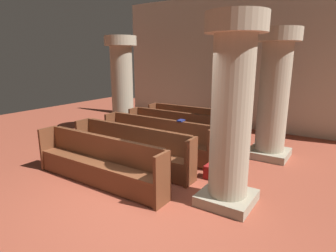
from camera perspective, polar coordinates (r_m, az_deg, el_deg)
ground_plane at (r=5.18m, az=-6.67°, el=-14.35°), size 19.20×19.20×0.00m
back_wall at (r=10.00m, az=16.40°, el=12.23°), size 10.00×0.16×4.50m
pew_row_0 at (r=8.67m, az=5.21°, el=0.82°), size 3.13×0.47×0.93m
pew_row_1 at (r=7.84m, az=1.83°, el=-0.52°), size 3.13×0.46×0.93m
pew_row_2 at (r=7.06m, az=-2.33°, el=-2.17°), size 3.13×0.46×0.93m
pew_row_3 at (r=6.32m, az=-7.50°, el=-4.19°), size 3.13×0.47×0.93m
pew_row_4 at (r=5.67m, az=-13.99°, el=-6.67°), size 3.13×0.46×0.93m
pillar_aisle_side at (r=7.20m, az=20.72°, el=6.36°), size 1.01×1.01×3.09m
pillar_far_side at (r=9.37m, az=-9.33°, el=8.61°), size 1.01×1.01×3.09m
pillar_aisle_rear at (r=4.57m, az=12.80°, el=3.06°), size 0.94×0.94×3.09m
lectern at (r=9.55m, az=13.10°, el=1.50°), size 0.48×0.45×1.08m
hymn_book at (r=6.77m, az=2.65°, el=1.12°), size 0.13×0.20×0.03m
kneeler_box_blue at (r=6.90m, az=12.22°, el=-6.22°), size 0.33×0.26×0.22m
kneeler_box_red at (r=5.90m, az=9.44°, el=-9.33°), size 0.40×0.25×0.27m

